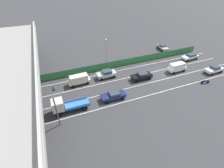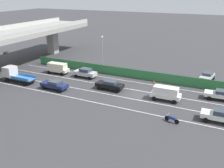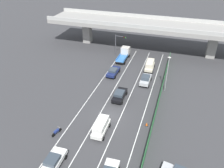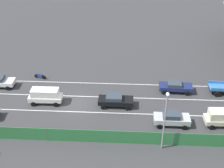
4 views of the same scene
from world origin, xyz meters
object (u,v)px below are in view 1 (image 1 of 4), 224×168
(parked_wagon_silver, at_px, (163,47))
(street_lamp, at_px, (106,51))
(car_van_cream, at_px, (79,79))
(car_sedan_navy, at_px, (113,95))
(car_hatchback_white, at_px, (190,56))
(traffic_light, at_px, (55,102))
(flatbed_truck_blue, at_px, (64,105))
(traffic_cone, at_px, (149,61))
(car_sedan_white, at_px, (214,69))
(car_sedan_black, at_px, (142,76))
(motorcycle, at_px, (205,81))
(car_sedan_silver, at_px, (107,74))
(car_van_white, at_px, (177,67))

(parked_wagon_silver, bearing_deg, street_lamp, 101.51)
(car_van_cream, distance_m, street_lamp, 9.38)
(car_sedan_navy, height_order, car_van_cream, car_van_cream)
(car_sedan_navy, height_order, car_hatchback_white, car_hatchback_white)
(car_van_cream, distance_m, traffic_light, 10.54)
(flatbed_truck_blue, xyz_separation_m, traffic_cone, (9.91, -22.79, -1.07))
(car_sedan_white, bearing_deg, traffic_light, 92.84)
(car_sedan_navy, bearing_deg, car_sedan_black, -64.96)
(flatbed_truck_blue, xyz_separation_m, street_lamp, (11.41, -11.77, 3.03))
(car_sedan_black, bearing_deg, car_sedan_white, -102.54)
(car_sedan_black, bearing_deg, car_van_cream, 76.01)
(car_sedan_navy, distance_m, traffic_light, 10.56)
(car_sedan_navy, height_order, traffic_light, traffic_light)
(car_sedan_white, bearing_deg, motorcycle, 116.29)
(car_sedan_white, xyz_separation_m, traffic_cone, (9.88, 11.35, -0.63))
(car_sedan_silver, relative_size, street_lamp, 0.59)
(car_van_cream, relative_size, street_lamp, 0.63)
(car_hatchback_white, relative_size, car_sedan_white, 1.07)
(car_van_cream, relative_size, traffic_light, 0.83)
(car_van_cream, height_order, flatbed_truck_blue, flatbed_truck_blue)
(car_van_white, bearing_deg, car_sedan_white, -114.95)
(car_van_white, height_order, parked_wagon_silver, car_van_white)
(motorcycle, bearing_deg, parked_wagon_silver, -6.89)
(car_sedan_black, distance_m, flatbed_truck_blue, 17.58)
(traffic_cone, bearing_deg, car_sedan_white, -131.04)
(car_sedan_white, bearing_deg, traffic_cone, 48.96)
(flatbed_truck_blue, xyz_separation_m, parked_wagon_silver, (15.33, -31.01, -0.48))
(street_lamp, bearing_deg, car_sedan_white, -116.95)
(car_van_white, distance_m, car_sedan_white, 8.52)
(flatbed_truck_blue, bearing_deg, car_van_white, -82.20)
(motorcycle, bearing_deg, car_van_cream, 68.70)
(motorcycle, height_order, traffic_cone, motorcycle)
(traffic_light, height_order, street_lamp, street_lamp)
(car_van_white, distance_m, car_hatchback_white, 8.35)
(car_sedan_black, distance_m, car_van_cream, 13.47)
(car_sedan_white, distance_m, car_sedan_silver, 24.94)
(car_van_white, height_order, car_van_cream, car_van_white)
(flatbed_truck_blue, bearing_deg, motorcycle, -95.13)
(car_van_white, distance_m, car_sedan_navy, 17.91)
(car_sedan_black, bearing_deg, motorcycle, -118.69)
(car_sedan_black, height_order, car_sedan_white, car_sedan_white)
(car_sedan_black, height_order, car_hatchback_white, car_sedan_black)
(car_sedan_white, bearing_deg, car_van_cream, 76.83)
(car_van_cream, height_order, car_sedan_silver, car_van_cream)
(car_hatchback_white, distance_m, street_lamp, 22.78)
(flatbed_truck_blue, height_order, motorcycle, flatbed_truck_blue)
(car_hatchback_white, relative_size, car_sedan_silver, 1.12)
(car_van_white, bearing_deg, traffic_cone, 30.02)
(car_van_white, xyz_separation_m, car_van_cream, (3.44, 22.34, -0.00))
(car_sedan_silver, height_order, flatbed_truck_blue, flatbed_truck_blue)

